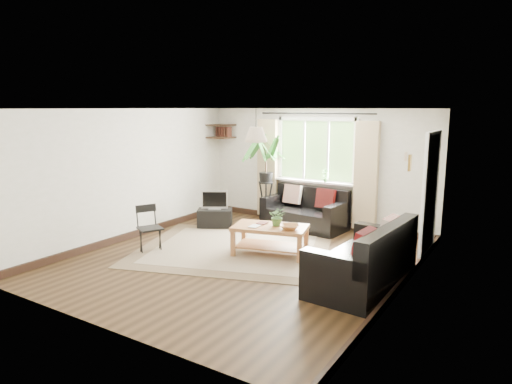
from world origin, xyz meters
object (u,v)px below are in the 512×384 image
Objects in this scene: palm_stand at (266,178)px; coffee_table at (270,240)px; tv_stand at (215,218)px; folding_chair at (150,229)px; sofa_back at (304,210)px; sofa_right at (362,256)px.

coffee_table is at bearing -57.23° from palm_stand.
tv_stand is 1.89m from folding_chair.
sofa_right reaches higher than sofa_back.
palm_stand is 2.91m from folding_chair.
folding_chair is at bearing -152.77° from coffee_table.
sofa_right is at bearing -56.57° from folding_chair.
folding_chair reaches higher than sofa_back.
sofa_back is at bearing -2.77° from palm_stand.
sofa_back is 3.15m from folding_chair.
tv_stand is 0.89× the size of folding_chair.
sofa_right is 2.63× the size of tv_stand.
tv_stand is 0.37× the size of palm_stand.
sofa_back is at bearing 98.49° from coffee_table.
sofa_right is 1.51× the size of coffee_table.
coffee_table reaches higher than tv_stand.
coffee_table is 2.33m from palm_stand.
sofa_right reaches higher than coffee_table.
palm_stand reaches higher than sofa_back.
sofa_back is at bearing -2.81° from folding_chair.
sofa_right is 3.81m from palm_stand.
folding_chair is (-1.81, -0.93, 0.14)m from coffee_table.
coffee_table is at bearing -36.38° from folding_chair.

